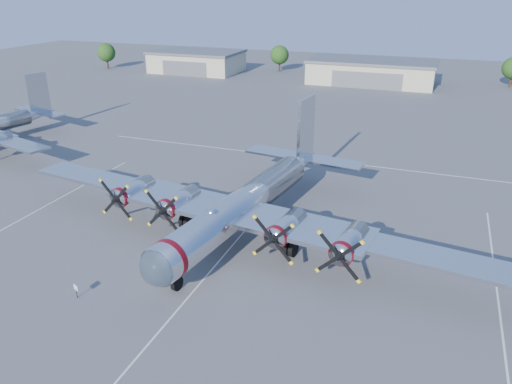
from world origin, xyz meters
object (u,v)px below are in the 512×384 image
(hangar_west, at_px, (197,61))
(hangar_center, at_px, (372,71))
(tree_west, at_px, (280,55))
(info_placard, at_px, (76,289))
(main_bomber_b29, at_px, (247,232))
(tree_far_west, at_px, (106,53))

(hangar_west, height_order, hangar_center, same)
(tree_west, relative_size, info_placard, 6.08)
(hangar_west, relative_size, tree_west, 3.40)
(main_bomber_b29, bearing_deg, info_placard, -111.39)
(tree_west, xyz_separation_m, info_placard, (17.13, -102.08, -3.45))
(tree_far_west, relative_size, tree_west, 1.00)
(hangar_center, distance_m, tree_far_west, 70.13)
(main_bomber_b29, bearing_deg, hangar_center, 98.13)
(info_placard, bearing_deg, hangar_west, 135.66)
(hangar_center, height_order, tree_far_west, tree_far_west)
(hangar_west, xyz_separation_m, info_placard, (37.13, -94.05, -1.94))
(hangar_west, xyz_separation_m, main_bomber_b29, (45.26, -79.60, -2.71))
(tree_west, height_order, info_placard, tree_west)
(tree_west, height_order, main_bomber_b29, tree_west)
(hangar_center, relative_size, info_placard, 26.17)
(hangar_west, height_order, info_placard, hangar_west)
(hangar_center, bearing_deg, tree_far_west, -176.76)
(tree_west, bearing_deg, hangar_west, -158.11)
(tree_far_west, bearing_deg, main_bomber_b29, -47.11)
(tree_far_west, bearing_deg, hangar_west, 9.01)
(info_placard, bearing_deg, hangar_center, 109.34)
(tree_far_west, bearing_deg, tree_west, 14.93)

